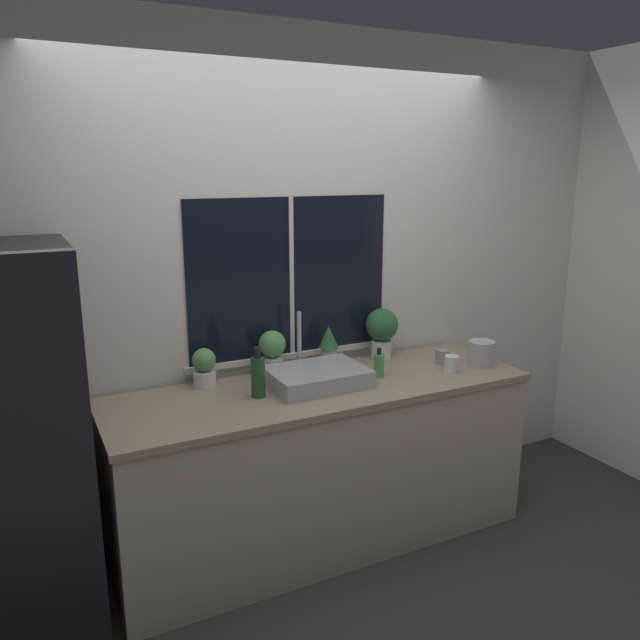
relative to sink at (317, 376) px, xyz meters
The scene contains 14 objects.
ground_plane 0.99m from the sink, 87.23° to the right, with size 14.00×14.00×0.00m, color #38332D.
wall_back 0.57m from the sink, 87.42° to the left, with size 8.00×0.09×2.70m.
wall_right 2.50m from the sink, 27.67° to the left, with size 0.06×7.00×2.70m.
counter 0.49m from the sink, 51.94° to the right, with size 2.21×0.69×0.88m.
sink is the anchor object (origin of this frame).
potted_plant_far_left 0.58m from the sink, 154.99° to the left, with size 0.12×0.12×0.20m.
potted_plant_center_left 0.30m from the sink, 120.66° to the left, with size 0.15×0.15×0.25m.
potted_plant_center_right 0.32m from the sink, 51.13° to the left, with size 0.11×0.11×0.24m.
potted_plant_far_right 0.61m from the sink, 24.01° to the left, with size 0.19×0.19×0.30m.
soap_bottle 0.36m from the sink, ahead, with size 0.06×0.06×0.16m.
bottle_tall 0.34m from the sink, behind, with size 0.07×0.07×0.25m.
mug_grey 0.81m from the sink, ahead, with size 0.08×0.08×0.08m.
mug_white 0.76m from the sink, 11.58° to the right, with size 0.08×0.08×0.10m.
kettle 0.99m from the sink, ahead, with size 0.15×0.15×0.16m.
Camera 1 is at (-1.37, -2.37, 1.98)m, focal length 35.00 mm.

